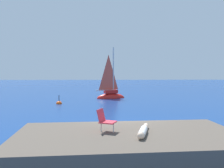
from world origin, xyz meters
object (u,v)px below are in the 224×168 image
(sailboat_near, at_px, (111,95))
(beach_chair, at_px, (105,119))
(person_sunbather, at_px, (143,131))
(marker_buoy, at_px, (59,104))

(sailboat_near, relative_size, beach_chair, 8.05)
(beach_chair, bearing_deg, sailboat_near, 110.85)
(person_sunbather, height_order, beach_chair, beach_chair)
(sailboat_near, relative_size, marker_buoy, 5.68)
(sailboat_near, height_order, marker_buoy, sailboat_near)
(person_sunbather, distance_m, marker_buoy, 15.45)
(beach_chair, distance_m, marker_buoy, 14.67)
(sailboat_near, xyz_separation_m, beach_chair, (-0.72, -18.66, 1.01))
(person_sunbather, bearing_deg, sailboat_near, 17.61)
(person_sunbather, relative_size, beach_chair, 2.16)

